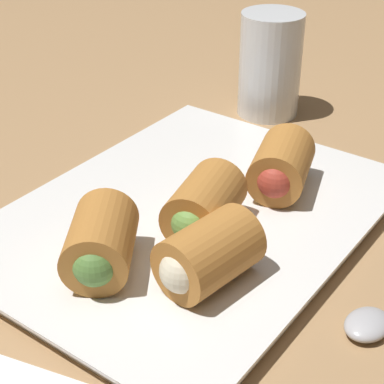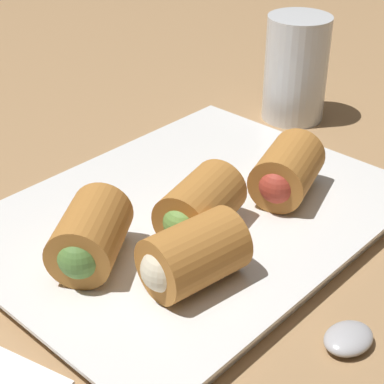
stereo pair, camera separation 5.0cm
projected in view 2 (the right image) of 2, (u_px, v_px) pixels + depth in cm
name	position (u px, v px, depth cm)	size (l,w,h in cm)	color
table_surface	(201.00, 230.00, 52.75)	(180.00, 140.00, 2.00)	#A87F54
serving_plate	(192.00, 219.00, 50.96)	(32.86, 24.84, 1.50)	white
roll_front_left	(89.00, 238.00, 43.66)	(7.88, 7.37, 4.55)	#B77533
roll_front_right	(286.00, 172.00, 51.31)	(7.65, 6.32, 4.55)	#B77533
roll_back_left	(198.00, 208.00, 46.86)	(7.60, 5.94, 4.55)	#B77533
roll_back_right	(189.00, 257.00, 41.89)	(7.49, 5.42, 4.55)	#B77533
spoon	(372.00, 323.00, 41.21)	(18.98, 4.53, 1.21)	#B2B2B7
drinking_glass	(296.00, 68.00, 66.36)	(6.54, 6.54, 10.91)	silver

